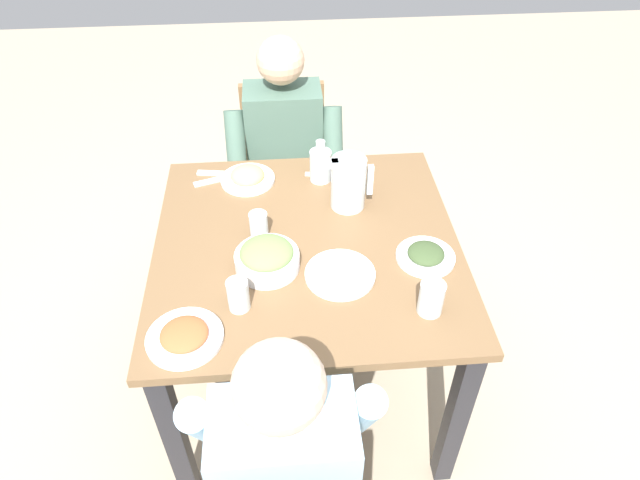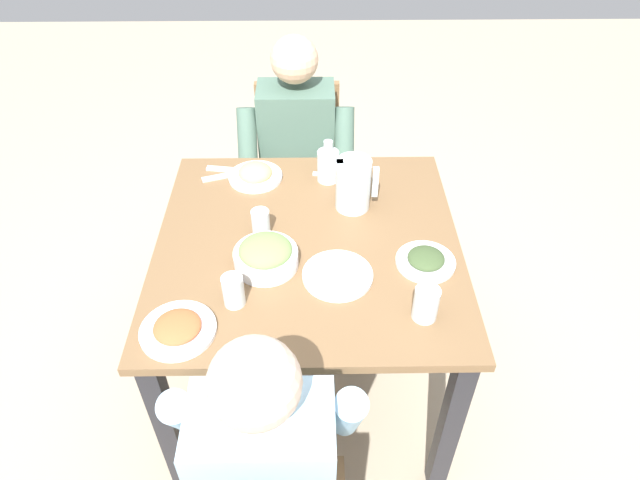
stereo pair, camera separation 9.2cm
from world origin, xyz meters
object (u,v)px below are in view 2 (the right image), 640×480
(diner_near, at_px, (270,450))
(chair_far, at_px, (298,165))
(water_glass_near_left, at_px, (233,291))
(dining_table, at_px, (308,266))
(plate_rice_curry, at_px, (178,328))
(plate_fries, at_px, (255,174))
(water_glass_near_right, at_px, (426,304))
(plate_dolmas, at_px, (426,260))
(diner_far, at_px, (297,164))
(plate_yoghurt, at_px, (338,273))
(water_pitcher, at_px, (353,184))
(water_glass_center, at_px, (261,223))
(oil_carafe, at_px, (328,167))
(salad_bowl, at_px, (266,255))

(diner_near, bearing_deg, chair_far, 88.19)
(water_glass_near_left, bearing_deg, dining_table, 51.34)
(plate_rice_curry, height_order, water_glass_near_left, water_glass_near_left)
(plate_fries, height_order, water_glass_near_right, water_glass_near_right)
(plate_dolmas, xyz_separation_m, plate_rice_curry, (-0.73, -0.26, -0.00))
(chair_far, distance_m, diner_far, 0.25)
(chair_far, bearing_deg, plate_yoghurt, -82.09)
(dining_table, height_order, plate_rice_curry, plate_rice_curry)
(water_pitcher, distance_m, plate_yoghurt, 0.36)
(diner_near, xyz_separation_m, plate_dolmas, (0.47, 0.55, 0.15))
(diner_far, height_order, plate_fries, diner_far)
(diner_far, distance_m, plate_fries, 0.36)
(plate_dolmas, bearing_deg, water_glass_near_right, -99.89)
(chair_far, distance_m, water_glass_center, 0.88)
(water_pitcher, bearing_deg, oil_carafe, 116.80)
(chair_far, height_order, diner_far, diner_far)
(plate_yoghurt, bearing_deg, diner_near, -111.16)
(water_glass_center, relative_size, water_glass_near_left, 0.93)
(chair_far, bearing_deg, oil_carafe, -76.22)
(water_pitcher, xyz_separation_m, plate_fries, (-0.35, 0.18, -0.08))
(oil_carafe, bearing_deg, dining_table, -101.94)
(water_glass_near_left, bearing_deg, diner_near, -73.62)
(dining_table, relative_size, oil_carafe, 6.06)
(plate_dolmas, relative_size, plate_rice_curry, 0.88)
(diner_far, height_order, plate_dolmas, diner_far)
(water_pitcher, xyz_separation_m, plate_rice_curry, (-0.52, -0.56, -0.08))
(water_glass_center, distance_m, oil_carafe, 0.38)
(plate_yoghurt, bearing_deg, plate_rice_curry, -155.19)
(dining_table, bearing_deg, plate_fries, 118.68)
(diner_far, bearing_deg, plate_fries, -116.54)
(plate_yoghurt, height_order, water_glass_center, water_glass_center)
(dining_table, relative_size, diner_near, 0.87)
(salad_bowl, distance_m, plate_fries, 0.47)
(salad_bowl, bearing_deg, oil_carafe, 66.00)
(plate_dolmas, relative_size, oil_carafe, 1.14)
(plate_yoghurt, xyz_separation_m, water_glass_near_left, (-0.30, -0.10, 0.03))
(salad_bowl, distance_m, plate_dolmas, 0.50)
(plate_dolmas, bearing_deg, chair_far, 113.51)
(dining_table, xyz_separation_m, salad_bowl, (-0.13, -0.11, 0.16))
(chair_far, distance_m, salad_bowl, 1.02)
(water_pitcher, bearing_deg, diner_near, -106.89)
(dining_table, bearing_deg, water_pitcher, 49.84)
(plate_dolmas, xyz_separation_m, water_glass_near_right, (-0.04, -0.22, 0.04))
(water_glass_center, xyz_separation_m, oil_carafe, (0.23, 0.31, 0.01))
(chair_far, bearing_deg, salad_bowl, -94.68)
(plate_fries, relative_size, water_glass_near_right, 1.91)
(diner_far, distance_m, water_glass_near_left, 0.95)
(diner_far, xyz_separation_m, plate_dolmas, (0.42, -0.76, 0.15))
(dining_table, bearing_deg, oil_carafe, 78.06)
(diner_near, relative_size, salad_bowl, 5.71)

